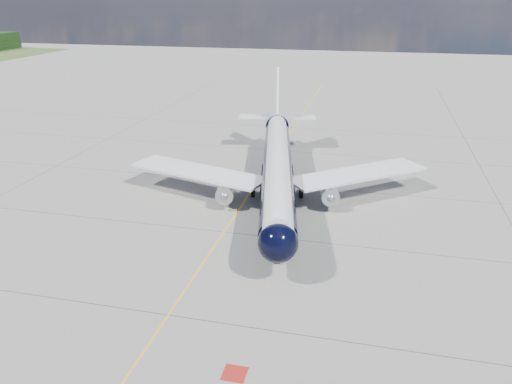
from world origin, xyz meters
TOP-DOWN VIEW (x-y plane):
  - ground at (0.00, 30.00)m, footprint 320.00×320.00m
  - taxiway_centerline at (0.00, 25.00)m, footprint 0.16×160.00m
  - red_marking at (6.80, -10.00)m, footprint 1.60×1.60m
  - main_airliner at (3.52, 21.09)m, footprint 36.60×45.09m

SIDE VIEW (x-z plane):
  - ground at x=0.00m, z-range 0.00..0.00m
  - taxiway_centerline at x=0.00m, z-range 0.00..0.01m
  - red_marking at x=6.80m, z-range 0.00..0.01m
  - main_airliner at x=3.52m, z-range -2.49..10.63m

